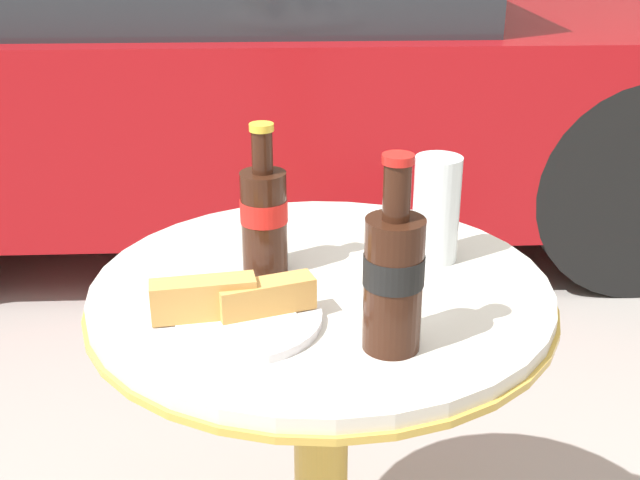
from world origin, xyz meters
The scene contains 6 objects.
bistro_table centered at (0.00, 0.00, 0.51)m, with size 0.65×0.65×0.70m.
cola_bottle_left centered at (-0.08, 0.04, 0.78)m, with size 0.07×0.07×0.22m.
cola_bottle_right centered at (0.08, -0.18, 0.79)m, with size 0.07×0.07×0.24m.
drinking_glass centered at (0.17, 0.07, 0.77)m, with size 0.07×0.07×0.16m.
lunch_plate_near centered at (-0.11, -0.11, 0.72)m, with size 0.22×0.22×0.06m.
parked_car centered at (-0.18, 2.10, 0.59)m, with size 3.91×1.70×1.21m.
Camera 1 is at (-0.05, -1.01, 1.20)m, focal length 45.00 mm.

